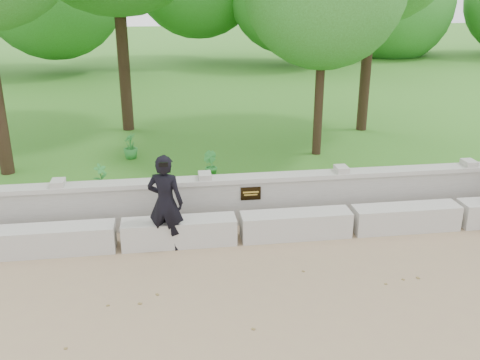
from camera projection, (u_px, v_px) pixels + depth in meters
name	position (u px, v px, depth m)	size (l,w,h in m)	color
ground	(258.00, 302.00, 7.39)	(80.00, 80.00, 0.00)	#8C7856
lawn	(194.00, 95.00, 20.33)	(40.00, 22.00, 0.25)	#3D741D
concrete_bench	(238.00, 228.00, 9.07)	(11.90, 0.45, 0.45)	#B9B6AE
parapet_wall	(233.00, 200.00, 9.64)	(12.50, 0.35, 0.90)	#ADABA4
man_main	(165.00, 203.00, 8.61)	(0.69, 0.64, 1.62)	black
shrub_a	(101.00, 176.00, 10.65)	(0.28, 0.19, 0.53)	#2C8333
shrub_b	(210.00, 165.00, 11.18)	(0.33, 0.26, 0.59)	#2C8333
shrub_d	(130.00, 146.00, 12.49)	(0.34, 0.30, 0.60)	#2C8333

